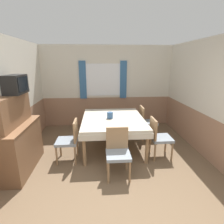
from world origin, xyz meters
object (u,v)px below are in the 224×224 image
object	(u,v)px
chair_head_near	(118,150)
chair_left_near	(70,139)
dining_table	(113,122)
sideboard	(18,139)
vase	(110,115)
chair_right_far	(146,121)
chair_right_near	(159,136)
tv	(15,84)

from	to	relation	value
chair_head_near	chair_left_near	bearing A→B (deg)	-30.69
dining_table	sideboard	size ratio (longest dim) A/B	1.16
chair_head_near	vase	bearing A→B (deg)	-86.08
chair_right_far	sideboard	bearing A→B (deg)	-65.40
chair_right_near	vase	xyz separation A→B (m)	(-1.05, 0.51, 0.35)
sideboard	tv	size ratio (longest dim) A/B	2.92
chair_left_near	sideboard	size ratio (longest dim) A/B	0.60
chair_right_near	dining_table	bearing A→B (deg)	-118.47
sideboard	chair_left_near	bearing A→B (deg)	15.69
chair_left_near	sideboard	world-z (taller)	sideboard
chair_left_near	tv	xyz separation A→B (m)	(-0.90, -0.10, 1.18)
dining_table	chair_head_near	size ratio (longest dim) A/B	1.92
chair_right_near	sideboard	bearing A→B (deg)	-84.81
chair_left_near	chair_head_near	bearing A→B (deg)	-120.69
chair_right_near	tv	bearing A→B (deg)	-88.02
chair_head_near	chair_right_near	bearing A→B (deg)	-149.31
chair_right_far	chair_head_near	distance (m)	1.90
chair_right_far	chair_right_near	distance (m)	1.05
chair_right_far	chair_left_near	xyz separation A→B (m)	(-1.94, -1.05, 0.00)
tv	chair_right_near	bearing A→B (deg)	1.98
chair_left_near	sideboard	distance (m)	0.98
chair_right_near	sideboard	distance (m)	2.89
chair_right_far	tv	bearing A→B (deg)	-67.96
tv	vase	bearing A→B (deg)	18.76
chair_left_near	tv	world-z (taller)	tv
chair_right_far	sideboard	xyz separation A→B (m)	(-2.87, -1.31, 0.15)
tv	vase	distance (m)	2.07
chair_left_near	chair_right_near	bearing A→B (deg)	-90.00
chair_right_far	sideboard	distance (m)	3.16
chair_head_near	sideboard	bearing A→B (deg)	-9.43
tv	vase	world-z (taller)	tv
chair_right_near	vase	bearing A→B (deg)	-116.12
tv	vase	xyz separation A→B (m)	(1.80, 0.61, -0.83)
chair_right_far	vase	xyz separation A→B (m)	(-1.05, -0.54, 0.35)
chair_head_near	sideboard	world-z (taller)	sideboard
dining_table	chair_left_near	bearing A→B (deg)	-151.53
dining_table	chair_head_near	distance (m)	1.12
chair_head_near	tv	size ratio (longest dim) A/B	1.77
chair_head_near	chair_right_near	xyz separation A→B (m)	(0.97, 0.58, 0.00)
chair_right_far	chair_right_near	world-z (taller)	same
chair_right_far	chair_left_near	world-z (taller)	same
chair_head_near	vase	distance (m)	1.15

